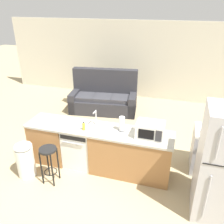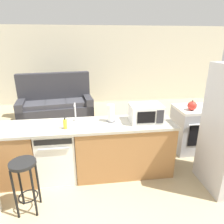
{
  "view_description": "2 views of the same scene",
  "coord_description": "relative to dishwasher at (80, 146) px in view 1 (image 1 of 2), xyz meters",
  "views": [
    {
      "loc": [
        1.58,
        -3.77,
        3.16
      ],
      "look_at": [
        0.31,
        0.46,
        1.07
      ],
      "focal_mm": 38.0,
      "sensor_mm": 36.0,
      "label": 1
    },
    {
      "loc": [
        0.25,
        -2.88,
        2.13
      ],
      "look_at": [
        0.68,
        0.45,
        0.92
      ],
      "focal_mm": 32.0,
      "sensor_mm": 36.0,
      "label": 2
    }
  ],
  "objects": [
    {
      "name": "ground_plane",
      "position": [
        0.25,
        0.0,
        -0.42
      ],
      "size": [
        24.0,
        24.0,
        0.0
      ],
      "primitive_type": "plane",
      "color": "tan"
    },
    {
      "name": "wall_back",
      "position": [
        0.55,
        4.2,
        0.88
      ],
      "size": [
        10.0,
        0.06,
        2.6
      ],
      "color": "beige",
      "rests_on": "ground_plane"
    },
    {
      "name": "kitchen_counter",
      "position": [
        0.49,
        0.0,
        -0.0
      ],
      "size": [
        2.94,
        0.66,
        0.9
      ],
      "color": "#9E6B3D",
      "rests_on": "ground_plane"
    },
    {
      "name": "dishwasher",
      "position": [
        0.0,
        0.0,
        0.0
      ],
      "size": [
        0.58,
        0.61,
        0.84
      ],
      "color": "white",
      "rests_on": "ground_plane"
    },
    {
      "name": "stove_range",
      "position": [
        2.6,
        0.55,
        0.03
      ],
      "size": [
        0.76,
        0.68,
        0.9
      ],
      "color": "#A8AAB2",
      "rests_on": "ground_plane"
    },
    {
      "name": "refrigerator",
      "position": [
        2.6,
        -0.55,
        0.5
      ],
      "size": [
        0.72,
        0.73,
        1.85
      ],
      "color": "#B7B7BC",
      "rests_on": "ground_plane"
    },
    {
      "name": "microwave",
      "position": [
        1.42,
        -0.0,
        0.62
      ],
      "size": [
        0.5,
        0.37,
        0.28
      ],
      "color": "white",
      "rests_on": "kitchen_counter"
    },
    {
      "name": "sink_faucet",
      "position": [
        0.3,
        0.17,
        0.61
      ],
      "size": [
        0.07,
        0.18,
        0.3
      ],
      "color": "silver",
      "rests_on": "kitchen_counter"
    },
    {
      "name": "paper_towel_roll",
      "position": [
        0.87,
        0.07,
        0.62
      ],
      "size": [
        0.14,
        0.14,
        0.28
      ],
      "color": "#4C4C51",
      "rests_on": "kitchen_counter"
    },
    {
      "name": "soap_bottle",
      "position": [
        0.17,
        -0.12,
        0.55
      ],
      "size": [
        0.06,
        0.06,
        0.18
      ],
      "color": "yellow",
      "rests_on": "kitchen_counter"
    },
    {
      "name": "kettle",
      "position": [
        2.43,
        0.42,
        0.56
      ],
      "size": [
        0.21,
        0.17,
        0.19
      ],
      "color": "red",
      "rests_on": "stove_range"
    },
    {
      "name": "bar_stool",
      "position": [
        -0.31,
        -0.69,
        0.11
      ],
      "size": [
        0.32,
        0.32,
        0.74
      ],
      "color": "black",
      "rests_on": "ground_plane"
    },
    {
      "name": "trash_bin",
      "position": [
        -0.86,
        -0.67,
        -0.04
      ],
      "size": [
        0.35,
        0.35,
        0.74
      ],
      "color": "white",
      "rests_on": "ground_plane"
    },
    {
      "name": "couch",
      "position": [
        -0.39,
        2.73,
        -0.03
      ],
      "size": [
        2.1,
        1.16,
        1.27
      ],
      "color": "#2D2D33",
      "rests_on": "ground_plane"
    }
  ]
}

